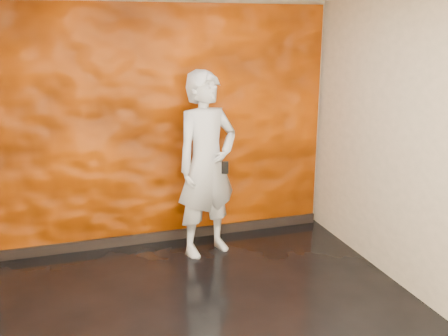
% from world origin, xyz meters
% --- Properties ---
extents(room, '(4.02, 4.02, 2.81)m').
position_xyz_m(room, '(0.00, 0.00, 1.40)').
color(room, black).
rests_on(room, ground).
extents(feature_wall, '(3.90, 0.06, 2.75)m').
position_xyz_m(feature_wall, '(0.00, 1.96, 1.38)').
color(feature_wall, '#C74700').
rests_on(feature_wall, ground).
extents(baseboard, '(3.90, 0.04, 0.12)m').
position_xyz_m(baseboard, '(0.00, 1.92, 0.06)').
color(baseboard, black).
rests_on(baseboard, ground).
extents(man, '(0.87, 0.71, 2.07)m').
position_xyz_m(man, '(0.37, 1.48, 1.03)').
color(man, '#9CA3AB').
rests_on(man, ground).
extents(phone, '(0.07, 0.04, 0.14)m').
position_xyz_m(phone, '(0.49, 1.17, 1.07)').
color(phone, black).
rests_on(phone, man).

